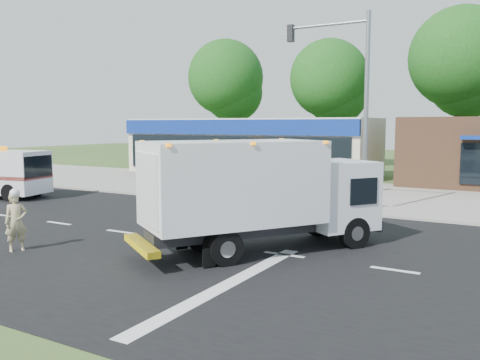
% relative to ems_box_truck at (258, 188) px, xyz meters
% --- Properties ---
extents(ground, '(120.00, 120.00, 0.00)m').
position_rel_ems_box_truck_xyz_m(ground, '(-2.17, -0.03, -1.82)').
color(ground, '#385123').
rests_on(ground, ground).
extents(road_asphalt, '(60.00, 14.00, 0.02)m').
position_rel_ems_box_truck_xyz_m(road_asphalt, '(-2.17, -0.03, -1.82)').
color(road_asphalt, black).
rests_on(road_asphalt, ground).
extents(sidewalk, '(60.00, 2.40, 0.12)m').
position_rel_ems_box_truck_xyz_m(sidewalk, '(-2.17, 8.17, -1.76)').
color(sidewalk, gray).
rests_on(sidewalk, ground).
extents(parking_apron, '(60.00, 9.00, 0.02)m').
position_rel_ems_box_truck_xyz_m(parking_apron, '(-2.17, 13.97, -1.81)').
color(parking_apron, gray).
rests_on(parking_apron, ground).
extents(lane_markings, '(55.20, 7.00, 0.01)m').
position_rel_ems_box_truck_xyz_m(lane_markings, '(-0.82, -1.38, -1.80)').
color(lane_markings, silver).
rests_on(lane_markings, road_asphalt).
extents(ems_box_truck, '(5.81, 7.12, 3.16)m').
position_rel_ems_box_truck_xyz_m(ems_box_truck, '(0.00, 0.00, 0.00)').
color(ems_box_truck, black).
rests_on(ems_box_truck, ground).
extents(emergency_worker, '(0.64, 0.73, 1.80)m').
position_rel_ems_box_truck_xyz_m(emergency_worker, '(-5.96, -3.40, -0.93)').
color(emergency_worker, tan).
rests_on(emergency_worker, ground).
extents(retail_strip_mall, '(18.00, 6.20, 4.00)m').
position_rel_ems_box_truck_xyz_m(retail_strip_mall, '(-11.17, 19.90, 0.19)').
color(retail_strip_mall, beige).
rests_on(retail_strip_mall, ground).
extents(traffic_signal_pole, '(3.51, 0.25, 8.00)m').
position_rel_ems_box_truck_xyz_m(traffic_signal_pole, '(0.18, 7.57, 3.10)').
color(traffic_signal_pole, gray).
rests_on(traffic_signal_pole, ground).
extents(background_trees, '(36.77, 7.39, 12.10)m').
position_rel_ems_box_truck_xyz_m(background_trees, '(-3.02, 28.13, 5.56)').
color(background_trees, '#332114').
rests_on(background_trees, ground).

